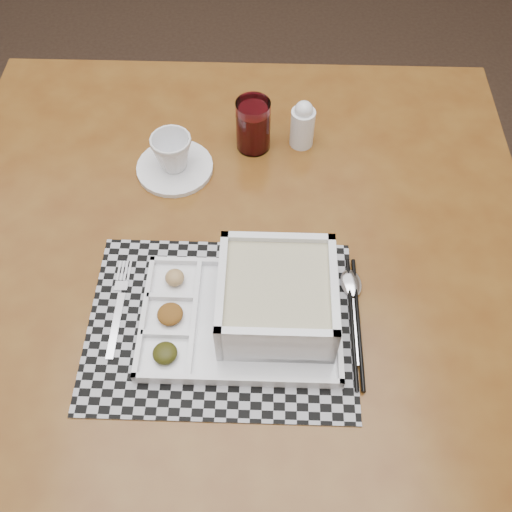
# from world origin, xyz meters

# --- Properties ---
(floor) EXTENTS (5.00, 5.00, 0.00)m
(floor) POSITION_xyz_m (0.00, 0.00, 0.00)
(floor) COLOR black
(floor) RESTS_ON ground
(dining_table) EXTENTS (1.21, 1.21, 0.82)m
(dining_table) POSITION_xyz_m (0.54, -0.57, 0.74)
(dining_table) COLOR #522A0F
(dining_table) RESTS_ON ground
(placemat) EXTENTS (0.47, 0.37, 0.00)m
(placemat) POSITION_xyz_m (0.52, -0.70, 0.82)
(placemat) COLOR #9A9AA1
(placemat) RESTS_ON dining_table
(serving_tray) EXTENTS (0.34, 0.25, 0.10)m
(serving_tray) POSITION_xyz_m (0.59, -0.69, 0.86)
(serving_tray) COLOR white
(serving_tray) RESTS_ON placemat
(fork) EXTENTS (0.04, 0.19, 0.00)m
(fork) POSITION_xyz_m (0.35, -0.66, 0.83)
(fork) COLOR silver
(fork) RESTS_ON placemat
(spoon) EXTENTS (0.04, 0.18, 0.01)m
(spoon) POSITION_xyz_m (0.74, -0.66, 0.83)
(spoon) COLOR silver
(spoon) RESTS_ON placemat
(chopsticks) EXTENTS (0.04, 0.24, 0.01)m
(chopsticks) POSITION_xyz_m (0.74, -0.72, 0.83)
(chopsticks) COLOR black
(chopsticks) RESTS_ON placemat
(saucer) EXTENTS (0.15, 0.15, 0.01)m
(saucer) POSITION_xyz_m (0.44, -0.35, 0.83)
(saucer) COLOR white
(saucer) RESTS_ON dining_table
(cup) EXTENTS (0.10, 0.10, 0.07)m
(cup) POSITION_xyz_m (0.44, -0.35, 0.87)
(cup) COLOR white
(cup) RESTS_ON saucer
(juice_glass) EXTENTS (0.07, 0.07, 0.11)m
(juice_glass) POSITION_xyz_m (0.60, -0.30, 0.87)
(juice_glass) COLOR white
(juice_glass) RESTS_ON dining_table
(creamer_bottle) EXTENTS (0.05, 0.05, 0.10)m
(creamer_bottle) POSITION_xyz_m (0.70, -0.30, 0.87)
(creamer_bottle) COLOR white
(creamer_bottle) RESTS_ON dining_table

